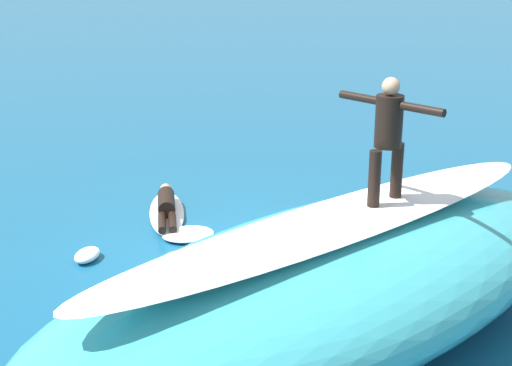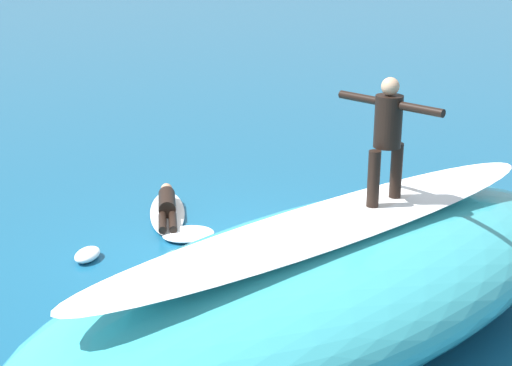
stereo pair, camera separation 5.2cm
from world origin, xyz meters
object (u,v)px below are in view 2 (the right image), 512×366
(surfboard_riding, at_px, (383,205))
(surfer_riding, at_px, (388,131))
(surfer_paddling, at_px, (167,205))
(surfboard_paddling, at_px, (167,212))

(surfboard_riding, xyz_separation_m, surfer_riding, (0.00, -0.00, 0.89))
(surfer_riding, bearing_deg, surfer_paddling, -93.95)
(surfer_riding, bearing_deg, surfboard_paddling, -94.82)
(surfboard_riding, xyz_separation_m, surfboard_paddling, (1.53, -4.36, -1.45))
(surfer_riding, height_order, surfer_paddling, surfer_riding)
(surfboard_riding, height_order, surfer_paddling, surfboard_riding)
(surfboard_paddling, height_order, surfer_paddling, surfer_paddling)
(surfer_paddling, bearing_deg, surfboard_riding, -146.05)
(surfboard_riding, height_order, surfboard_paddling, surfboard_riding)
(surfboard_paddling, bearing_deg, surfer_paddling, 180.00)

